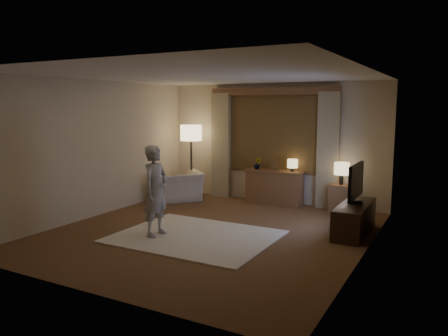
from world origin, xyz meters
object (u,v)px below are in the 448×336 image
Objects in this scene: armchair at (179,186)px; tv_stand at (354,219)px; person at (156,191)px; side_table at (341,198)px; sideboard at (274,188)px.

tv_stand is at bearing 120.54° from armchair.
armchair is at bearing 26.21° from person.
armchair reaches higher than side_table.
tv_stand is 3.31m from person.
side_table is at bearing 141.37° from armchair.
side_table is (1.44, -0.05, -0.07)m from sideboard.
person reaches higher than tv_stand.
sideboard is 2.14m from armchair.
armchair is 0.67× the size of person.
armchair is (-2.03, -0.67, -0.03)m from sideboard.
tv_stand is at bearing -67.84° from side_table.
person reaches higher than sideboard.
side_table is 3.83m from person.
armchair reaches higher than tv_stand.
sideboard is 1.21× the size of armchair.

